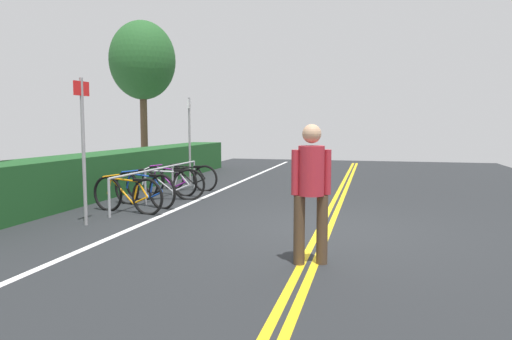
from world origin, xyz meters
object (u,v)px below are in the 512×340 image
at_px(sign_post_near, 83,138).
at_px(bicycle_2, 166,184).
at_px(bicycle_0, 127,195).
at_px(bicycle_3, 169,180).
at_px(tree_mid, 143,61).
at_px(bicycle_4, 189,177).
at_px(bicycle_1, 144,189).
at_px(pedestrian, 311,184).
at_px(sign_post_far, 190,134).
at_px(bike_rack, 160,176).

bearing_deg(sign_post_near, bicycle_2, -3.40).
bearing_deg(bicycle_0, bicycle_2, -2.12).
bearing_deg(sign_post_near, bicycle_3, 1.64).
relative_size(bicycle_3, tree_mid, 0.31).
bearing_deg(bicycle_4, sign_post_near, 179.05).
height_order(bicycle_1, pedestrian, pedestrian).
bearing_deg(bicycle_1, sign_post_far, 5.38).
distance_m(bicycle_3, sign_post_near, 3.84).
xyz_separation_m(bicycle_1, bicycle_3, (1.70, 0.20, -0.01)).
relative_size(sign_post_near, tree_mid, 0.45).
bearing_deg(bicycle_2, tree_mid, 30.84).
relative_size(bike_rack, bicycle_0, 2.56).
distance_m(bicycle_0, sign_post_far, 4.29).
xyz_separation_m(bicycle_0, bicycle_4, (3.28, 0.04, -0.01)).
distance_m(bicycle_2, bicycle_4, 1.63).
distance_m(bike_rack, sign_post_near, 3.00).
relative_size(sign_post_near, sign_post_far, 1.01).
distance_m(bicycle_2, bicycle_3, 0.83).
bearing_deg(bicycle_0, bicycle_1, 1.22).
xyz_separation_m(pedestrian, tree_mid, (10.44, 7.58, 3.06)).
height_order(bicycle_0, sign_post_far, sign_post_far).
height_order(bike_rack, bicycle_2, bike_rack).
xyz_separation_m(bicycle_1, bicycle_4, (2.55, 0.02, -0.02)).
xyz_separation_m(bicycle_3, sign_post_far, (1.70, 0.12, 1.13)).
xyz_separation_m(bike_rack, bicycle_2, (0.03, -0.13, -0.20)).
relative_size(bicycle_2, pedestrian, 1.03).
relative_size(bicycle_0, bicycle_4, 1.03).
bearing_deg(tree_mid, bike_rack, -150.21).
distance_m(bicycle_0, bicycle_2, 1.65).
relative_size(bicycle_3, pedestrian, 0.98).
relative_size(bike_rack, bicycle_1, 2.53).
bearing_deg(sign_post_far, bicycle_4, -160.47).
distance_m(bicycle_3, sign_post_far, 2.04).
distance_m(bicycle_0, sign_post_near, 1.68).
distance_m(sign_post_far, tree_mid, 5.61).
xyz_separation_m(bike_rack, tree_mid, (6.24, 3.57, 3.50)).
bearing_deg(bicycle_1, tree_mid, 26.99).
height_order(bicycle_2, tree_mid, tree_mid).
bearing_deg(bicycle_1, bicycle_3, 6.70).
bearing_deg(sign_post_far, bicycle_0, -175.35).
bearing_deg(sign_post_near, pedestrian, -108.50).
relative_size(bicycle_1, sign_post_near, 0.69).
height_order(bicycle_0, bicycle_2, bicycle_2).
relative_size(bicycle_0, sign_post_far, 0.69).
bearing_deg(bicycle_2, sign_post_near, 176.60).
height_order(bicycle_2, pedestrian, pedestrian).
height_order(bicycle_0, sign_post_near, sign_post_near).
relative_size(bicycle_2, sign_post_near, 0.71).
distance_m(bike_rack, tree_mid, 8.00).
xyz_separation_m(pedestrian, sign_post_far, (6.71, 4.27, 0.48)).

